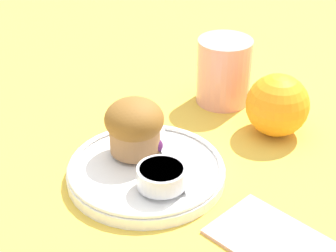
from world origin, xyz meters
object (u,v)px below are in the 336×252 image
(muffin, at_px, (134,126))
(orange_fruit, at_px, (277,105))
(juice_glass, at_px, (224,71))
(butter_knife, at_px, (167,151))

(muffin, height_order, orange_fruit, muffin)
(muffin, height_order, juice_glass, juice_glass)
(muffin, height_order, butter_knife, muffin)
(butter_knife, distance_m, juice_glass, 0.19)
(butter_knife, height_order, juice_glass, juice_glass)
(muffin, distance_m, butter_knife, 0.05)
(butter_knife, bearing_deg, orange_fruit, 104.66)
(juice_glass, bearing_deg, orange_fruit, -9.66)
(muffin, bearing_deg, juice_glass, 97.81)
(butter_knife, bearing_deg, muffin, -110.81)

